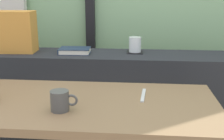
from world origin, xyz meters
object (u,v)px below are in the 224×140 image
object	(u,v)px
throw_pillow	(10,32)
breakfast_table	(81,126)
closed_book	(75,51)
fork_utensil	(143,95)
ceramic_mug	(60,101)
coaster_square	(135,52)
juice_glass	(135,45)

from	to	relation	value
throw_pillow	breakfast_table	bearing A→B (deg)	-46.48
breakfast_table	closed_book	world-z (taller)	closed_book
throw_pillow	fork_utensil	bearing A→B (deg)	-30.55
breakfast_table	ceramic_mug	world-z (taller)	ceramic_mug
breakfast_table	ceramic_mug	bearing A→B (deg)	-119.34
fork_utensil	breakfast_table	bearing A→B (deg)	-156.77
ceramic_mug	coaster_square	bearing A→B (deg)	68.59
closed_book	throw_pillow	xyz separation A→B (m)	(-0.42, 0.01, 0.11)
breakfast_table	fork_utensil	size ratio (longest dim) A/B	7.19
coaster_square	throw_pillow	size ratio (longest dim) A/B	0.31
juice_glass	fork_utensil	bearing A→B (deg)	-84.92
juice_glass	fork_utensil	world-z (taller)	juice_glass
breakfast_table	closed_book	xyz separation A→B (m)	(-0.15, 0.59, 0.23)
breakfast_table	throw_pillow	bearing A→B (deg)	133.52
juice_glass	fork_utensil	xyz separation A→B (m)	(0.05, -0.54, -0.13)
juice_glass	ceramic_mug	bearing A→B (deg)	-111.41
coaster_square	closed_book	xyz separation A→B (m)	(-0.38, -0.05, 0.01)
juice_glass	closed_book	distance (m)	0.38
breakfast_table	throw_pillow	world-z (taller)	throw_pillow
coaster_square	juice_glass	distance (m)	0.05
closed_book	juice_glass	bearing A→B (deg)	7.77
juice_glass	closed_book	xyz separation A→B (m)	(-0.38, -0.05, -0.03)
closed_book	throw_pillow	size ratio (longest dim) A/B	0.62
ceramic_mug	juice_glass	bearing A→B (deg)	68.59
juice_glass	throw_pillow	xyz separation A→B (m)	(-0.80, -0.04, 0.08)
juice_glass	coaster_square	bearing A→B (deg)	0.00
breakfast_table	coaster_square	bearing A→B (deg)	70.02
coaster_square	juice_glass	size ratio (longest dim) A/B	1.05
ceramic_mug	fork_utensil	bearing A→B (deg)	30.74
breakfast_table	closed_book	size ratio (longest dim) A/B	6.19
juice_glass	ceramic_mug	distance (m)	0.81
coaster_square	closed_book	size ratio (longest dim) A/B	0.51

